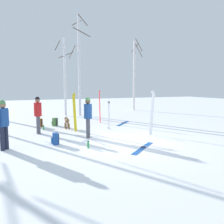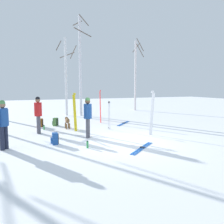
% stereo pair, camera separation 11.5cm
% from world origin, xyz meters
% --- Properties ---
extents(ground_plane, '(60.00, 60.00, 0.00)m').
position_xyz_m(ground_plane, '(0.00, 0.00, 0.00)').
color(ground_plane, white).
extents(person_0, '(0.34, 0.52, 1.72)m').
position_xyz_m(person_0, '(-2.96, 2.89, 0.98)').
color(person_0, '#4C4C56').
rests_on(person_0, ground_plane).
extents(person_1, '(0.35, 0.44, 1.72)m').
position_xyz_m(person_1, '(-4.27, 0.57, 0.98)').
color(person_1, '#1E2338').
rests_on(person_1, ground_plane).
extents(person_2, '(0.34, 0.49, 1.72)m').
position_xyz_m(person_2, '(-1.07, 1.24, 0.98)').
color(person_2, '#4C4C56').
rests_on(person_2, ground_plane).
extents(dog, '(0.26, 0.90, 0.57)m').
position_xyz_m(dog, '(-1.47, 3.69, 0.39)').
color(dog, brown).
rests_on(dog, ground_plane).
extents(ski_pair_planted_0, '(0.17, 0.18, 1.99)m').
position_xyz_m(ski_pair_planted_0, '(1.74, 0.64, 0.99)').
color(ski_pair_planted_0, white).
rests_on(ski_pair_planted_0, ground_plane).
extents(ski_pair_planted_1, '(0.19, 0.10, 1.87)m').
position_xyz_m(ski_pair_planted_1, '(-1.28, 2.77, 0.93)').
color(ski_pair_planted_1, yellow).
rests_on(ski_pair_planted_1, ground_plane).
extents(ski_pair_planted_2, '(0.02, 0.26, 1.96)m').
position_xyz_m(ski_pair_planted_2, '(0.73, 4.77, 0.98)').
color(ski_pair_planted_2, red).
rests_on(ski_pair_planted_2, ground_plane).
extents(ski_pair_lying_0, '(1.48, 1.26, 0.05)m').
position_xyz_m(ski_pair_lying_0, '(0.23, -1.13, 0.01)').
color(ski_pair_lying_0, blue).
rests_on(ski_pair_lying_0, ground_plane).
extents(ski_pair_lying_1, '(1.41, 1.44, 0.05)m').
position_xyz_m(ski_pair_lying_1, '(1.89, 3.93, 0.01)').
color(ski_pair_lying_1, blue).
rests_on(ski_pair_lying_1, ground_plane).
extents(ski_poles_0, '(0.07, 0.25, 1.43)m').
position_xyz_m(ski_poles_0, '(0.42, 2.54, 0.77)').
color(ski_poles_0, '#B2B2BC').
rests_on(ski_poles_0, ground_plane).
extents(backpack_0, '(0.32, 0.34, 0.44)m').
position_xyz_m(backpack_0, '(-2.75, 4.70, 0.21)').
color(backpack_0, '#99591E').
rests_on(backpack_0, ground_plane).
extents(backpack_1, '(0.29, 0.27, 0.44)m').
position_xyz_m(backpack_1, '(-2.55, 0.60, 0.21)').
color(backpack_1, '#1E4C99').
rests_on(backpack_1, ground_plane).
extents(backpack_2, '(0.34, 0.34, 0.44)m').
position_xyz_m(backpack_2, '(-1.94, 4.68, 0.21)').
color(backpack_2, '#4C7F3F').
rests_on(backpack_2, ground_plane).
extents(water_bottle_0, '(0.08, 0.08, 0.26)m').
position_xyz_m(water_bottle_0, '(-1.55, -0.36, 0.12)').
color(water_bottle_0, green).
rests_on(water_bottle_0, ground_plane).
extents(water_bottle_1, '(0.07, 0.07, 0.25)m').
position_xyz_m(water_bottle_1, '(-2.65, 3.70, 0.12)').
color(water_bottle_1, green).
rests_on(water_bottle_1, ground_plane).
extents(birch_tree_3, '(1.48, 1.28, 5.71)m').
position_xyz_m(birch_tree_3, '(-0.48, 8.97, 3.01)').
color(birch_tree_3, silver).
rests_on(birch_tree_3, ground_plane).
extents(birch_tree_4, '(1.29, 1.17, 7.23)m').
position_xyz_m(birch_tree_4, '(0.48, 8.44, 3.76)').
color(birch_tree_4, silver).
rests_on(birch_tree_4, ground_plane).
extents(birch_tree_5, '(1.00, 1.20, 6.28)m').
position_xyz_m(birch_tree_5, '(6.02, 10.22, 3.28)').
color(birch_tree_5, silver).
rests_on(birch_tree_5, ground_plane).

